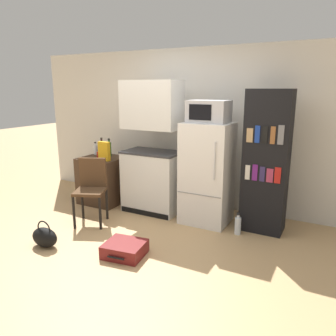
% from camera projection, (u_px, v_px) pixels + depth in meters
% --- Properties ---
extents(ground_plane, '(24.00, 24.00, 0.00)m').
position_uv_depth(ground_plane, '(122.00, 251.00, 3.88)').
color(ground_plane, tan).
extents(wall_back, '(6.40, 0.10, 2.49)m').
position_uv_depth(wall_back, '(204.00, 129.00, 5.21)').
color(wall_back, silver).
rests_on(wall_back, ground_plane).
extents(side_table, '(0.68, 0.63, 0.77)m').
position_uv_depth(side_table, '(103.00, 180.00, 5.49)').
color(side_table, '#422D1E').
rests_on(side_table, ground_plane).
extents(kitchen_hutch, '(0.88, 0.54, 1.99)m').
position_uv_depth(kitchen_hutch, '(152.00, 153.00, 4.98)').
color(kitchen_hutch, silver).
rests_on(kitchen_hutch, ground_plane).
extents(refrigerator, '(0.66, 0.59, 1.43)m').
position_uv_depth(refrigerator, '(207.00, 174.00, 4.60)').
color(refrigerator, white).
rests_on(refrigerator, ground_plane).
extents(microwave, '(0.54, 0.39, 0.30)m').
position_uv_depth(microwave, '(209.00, 111.00, 4.39)').
color(microwave, '#B7B7BC').
rests_on(microwave, refrigerator).
extents(bookshelf, '(0.56, 0.39, 1.88)m').
position_uv_depth(bookshelf, '(266.00, 162.00, 4.27)').
color(bookshelf, black).
rests_on(bookshelf, ground_plane).
extents(bottle_wine_dark, '(0.07, 0.07, 0.30)m').
position_uv_depth(bottle_wine_dark, '(102.00, 148.00, 5.55)').
color(bottle_wine_dark, black).
rests_on(bottle_wine_dark, side_table).
extents(bottle_milk_white, '(0.07, 0.07, 0.21)m').
position_uv_depth(bottle_milk_white, '(96.00, 149.00, 5.63)').
color(bottle_milk_white, white).
rests_on(bottle_milk_white, side_table).
extents(bottle_green_tall, '(0.07, 0.07, 0.29)m').
position_uv_depth(bottle_green_tall, '(109.00, 149.00, 5.51)').
color(bottle_green_tall, '#1E6028').
rests_on(bottle_green_tall, side_table).
extents(bottle_clear_short, '(0.07, 0.07, 0.20)m').
position_uv_depth(bottle_clear_short, '(104.00, 153.00, 5.37)').
color(bottle_clear_short, silver).
rests_on(bottle_clear_short, side_table).
extents(bottle_ketchup_red, '(0.08, 0.08, 0.14)m').
position_uv_depth(bottle_ketchup_red, '(99.00, 155.00, 5.31)').
color(bottle_ketchup_red, '#AD1914').
rests_on(bottle_ketchup_red, side_table).
extents(cereal_box, '(0.19, 0.07, 0.30)m').
position_uv_depth(cereal_box, '(104.00, 151.00, 5.13)').
color(cereal_box, gold).
rests_on(cereal_box, side_table).
extents(chair, '(0.53, 0.53, 0.92)m').
position_uv_depth(chair, '(91.00, 185.00, 4.63)').
color(chair, black).
rests_on(chair, ground_plane).
extents(suitcase_large_flat, '(0.50, 0.46, 0.16)m').
position_uv_depth(suitcase_large_flat, '(125.00, 249.00, 3.77)').
color(suitcase_large_flat, maroon).
rests_on(suitcase_large_flat, ground_plane).
extents(handbag, '(0.36, 0.20, 0.33)m').
position_uv_depth(handbag, '(45.00, 237.00, 3.97)').
color(handbag, black).
rests_on(handbag, ground_plane).
extents(water_bottle_front, '(0.08, 0.08, 0.30)m').
position_uv_depth(water_bottle_front, '(238.00, 225.00, 4.31)').
color(water_bottle_front, silver).
rests_on(water_bottle_front, ground_plane).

